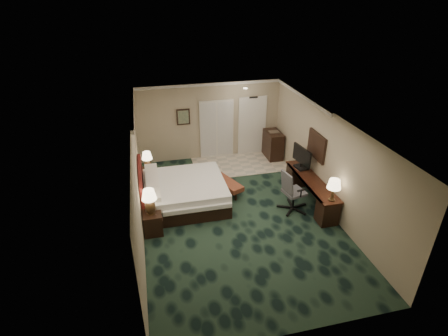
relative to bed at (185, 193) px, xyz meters
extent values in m
cube|color=black|center=(1.28, -0.90, -0.35)|extent=(5.00, 7.50, 0.00)
cube|color=silver|center=(1.28, -0.90, 2.35)|extent=(5.00, 7.50, 0.00)
cube|color=tan|center=(1.28, 2.85, 1.00)|extent=(5.00, 0.00, 2.70)
cube|color=tan|center=(1.28, -4.65, 1.00)|extent=(5.00, 0.00, 2.70)
cube|color=tan|center=(-1.22, -0.90, 1.00)|extent=(0.00, 7.50, 2.70)
cube|color=tan|center=(3.78, -0.90, 1.00)|extent=(0.00, 7.50, 2.70)
cube|color=#B7AF9F|center=(2.18, 2.00, -0.35)|extent=(3.20, 1.70, 0.01)
cube|color=silver|center=(2.83, 2.82, 0.70)|extent=(1.02, 0.06, 2.18)
cube|color=#BDBDBD|center=(1.53, 2.81, 0.70)|extent=(1.20, 0.06, 2.10)
cube|color=#416254|center=(0.38, 2.81, 1.25)|extent=(0.45, 0.06, 0.55)
cube|color=white|center=(3.74, -0.30, 1.20)|extent=(0.05, 0.95, 0.75)
cube|color=white|center=(0.00, 0.00, 0.00)|extent=(2.24, 2.07, 0.71)
cube|color=black|center=(-0.97, -1.11, -0.06)|extent=(0.46, 0.53, 0.58)
cube|color=black|center=(-0.97, 1.19, -0.06)|extent=(0.46, 0.53, 0.58)
cube|color=maroon|center=(1.30, 0.30, -0.16)|extent=(0.82, 1.22, 0.39)
cube|color=black|center=(3.49, -0.74, 0.01)|extent=(0.54, 2.51, 0.72)
cube|color=black|center=(3.48, -0.01, 0.70)|extent=(0.19, 0.86, 0.67)
cube|color=black|center=(3.48, 2.30, 0.13)|extent=(0.50, 0.91, 0.96)
camera|label=1|loc=(-0.85, -8.42, 5.25)|focal=28.00mm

